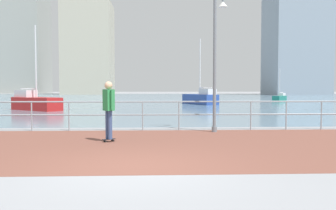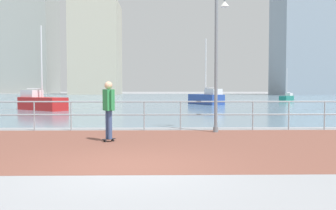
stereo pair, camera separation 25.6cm
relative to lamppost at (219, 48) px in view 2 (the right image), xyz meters
name	(u,v)px [view 2 (the right image)]	position (x,y,z in m)	size (l,w,h in m)	color
ground	(156,100)	(-2.78, 34.04, -3.09)	(220.00, 220.00, 0.00)	gray
brick_paving	(138,145)	(-2.78, -3.06, -3.09)	(28.00, 7.09, 0.01)	brown
harbor_water	(157,98)	(-2.78, 45.48, -3.09)	(180.00, 88.00, 0.00)	slate
waterfront_railing	(144,110)	(-2.78, 0.48, -2.31)	(25.25, 0.06, 1.14)	#8C99A3
lamppost	(219,48)	(0.00, 0.00, 0.00)	(0.65, 0.67, 5.58)	slate
skateboarder	(109,105)	(-3.71, -2.40, -1.98)	(0.39, 0.51, 1.83)	black
sailboat_navy	(207,98)	(2.43, 22.39, -2.46)	(3.26, 4.84, 6.55)	#284799
sailboat_teal	(41,102)	(-11.06, 13.47, -2.50)	(4.32, 3.81, 6.21)	#B21E1E
sailboat_red	(287,98)	(14.00, 32.15, -2.69)	(2.57, 2.89, 4.17)	#197266
tower_glass	(304,44)	(32.20, 72.42, 9.16)	(12.95, 12.91, 26.16)	#8493A3
tower_slate	(96,48)	(-18.89, 80.01, 8.79)	(12.02, 12.40, 25.42)	#B2AD99
tower_brick	(26,30)	(-44.29, 100.42, 16.72)	(16.75, 14.83, 41.27)	#939993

